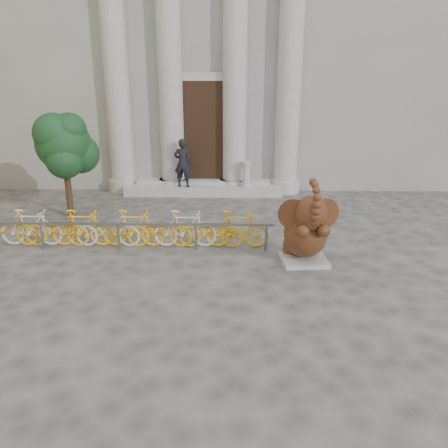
{
  "coord_description": "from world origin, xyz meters",
  "views": [
    {
      "loc": [
        1.21,
        -7.16,
        4.17
      ],
      "look_at": [
        0.98,
        2.24,
        1.1
      ],
      "focal_mm": 35.0,
      "sensor_mm": 36.0,
      "label": 1
    }
  ],
  "objects_px": {
    "bike_rack": "(120,228)",
    "tree": "(64,146)",
    "elephant_statue": "(306,232)",
    "pedestrian": "(183,163)"
  },
  "relations": [
    {
      "from": "bike_rack",
      "to": "pedestrian",
      "type": "bearing_deg",
      "value": 78.86
    },
    {
      "from": "tree",
      "to": "pedestrian",
      "type": "distance_m",
      "value": 4.48
    },
    {
      "from": "elephant_statue",
      "to": "pedestrian",
      "type": "height_order",
      "value": "pedestrian"
    },
    {
      "from": "pedestrian",
      "to": "elephant_statue",
      "type": "bearing_deg",
      "value": 127.25
    },
    {
      "from": "elephant_statue",
      "to": "bike_rack",
      "type": "height_order",
      "value": "elephant_statue"
    },
    {
      "from": "elephant_statue",
      "to": "bike_rack",
      "type": "relative_size",
      "value": 0.27
    },
    {
      "from": "elephant_statue",
      "to": "tree",
      "type": "xyz_separation_m",
      "value": [
        -6.93,
        3.54,
        1.53
      ]
    },
    {
      "from": "elephant_statue",
      "to": "bike_rack",
      "type": "bearing_deg",
      "value": 163.03
    },
    {
      "from": "bike_rack",
      "to": "tree",
      "type": "distance_m",
      "value": 3.82
    },
    {
      "from": "elephant_statue",
      "to": "bike_rack",
      "type": "distance_m",
      "value": 4.83
    }
  ]
}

